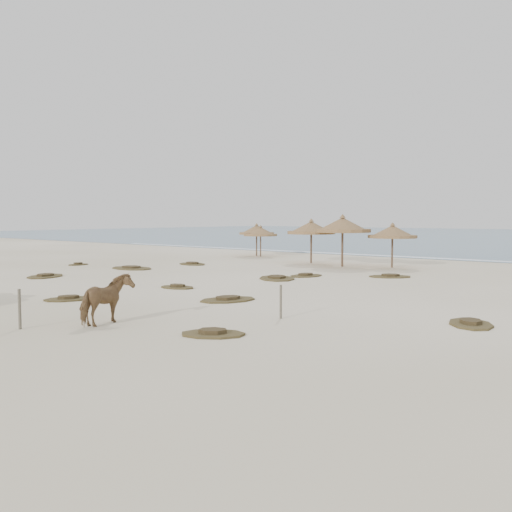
% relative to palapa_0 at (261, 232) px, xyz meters
% --- Properties ---
extents(ground, '(160.00, 160.00, 0.00)m').
position_rel_palapa_0_xyz_m(ground, '(11.36, -19.50, -1.85)').
color(ground, '#F6E6CA').
rests_on(ground, ground).
extents(foam_line, '(70.00, 0.60, 0.01)m').
position_rel_palapa_0_xyz_m(foam_line, '(11.36, 6.50, -1.85)').
color(foam_line, white).
rests_on(foam_line, ground).
extents(palapa_0, '(3.11, 3.11, 2.39)m').
position_rel_palapa_0_xyz_m(palapa_0, '(0.00, 0.00, 0.00)').
color(palapa_0, brown).
rests_on(palapa_0, ground).
extents(palapa_1, '(3.12, 3.12, 2.53)m').
position_rel_palapa_0_xyz_m(palapa_1, '(-0.73, 0.40, 0.11)').
color(palapa_1, brown).
rests_on(palapa_1, ground).
extents(palapa_2, '(3.88, 3.88, 2.91)m').
position_rel_palapa_0_xyz_m(palapa_2, '(6.38, -2.62, 0.40)').
color(palapa_2, brown).
rests_on(palapa_2, ground).
extents(palapa_3, '(3.64, 3.64, 3.18)m').
position_rel_palapa_0_xyz_m(palapa_3, '(9.27, -3.53, 0.62)').
color(palapa_3, brown).
rests_on(palapa_3, ground).
extents(palapa_4, '(3.56, 3.56, 2.69)m').
position_rel_palapa_0_xyz_m(palapa_4, '(11.88, -2.20, 0.23)').
color(palapa_4, brown).
rests_on(palapa_4, ground).
extents(horse, '(1.10, 1.79, 1.41)m').
position_rel_palapa_0_xyz_m(horse, '(13.82, -23.76, -1.15)').
color(horse, olive).
rests_on(horse, ground).
extents(fence_post_near, '(0.10, 0.10, 1.09)m').
position_rel_palapa_0_xyz_m(fence_post_near, '(12.59, -25.66, -1.31)').
color(fence_post_near, '#5F5847').
rests_on(fence_post_near, ground).
extents(fence_post_far, '(0.10, 0.10, 1.01)m').
position_rel_palapa_0_xyz_m(fence_post_far, '(17.04, -19.90, -1.35)').
color(fence_post_far, '#5F5847').
rests_on(fence_post_far, ground).
extents(scrub_0, '(2.50, 2.79, 0.16)m').
position_rel_palapa_0_xyz_m(scrub_0, '(0.88, -18.16, -1.80)').
color(scrub_0, '#4F4222').
rests_on(scrub_0, ground).
extents(scrub_1, '(2.96, 2.01, 0.16)m').
position_rel_palapa_0_xyz_m(scrub_1, '(0.61, -12.58, -1.80)').
color(scrub_1, '#4F4222').
rests_on(scrub_1, ground).
extents(scrub_2, '(1.72, 1.22, 0.16)m').
position_rel_palapa_0_xyz_m(scrub_2, '(9.28, -16.93, -1.80)').
color(scrub_2, '#4F4222').
rests_on(scrub_2, ground).
extents(scrub_3, '(3.04, 3.08, 0.16)m').
position_rel_palapa_0_xyz_m(scrub_3, '(10.39, -11.46, -1.80)').
color(scrub_3, '#4F4222').
rests_on(scrub_3, ground).
extents(scrub_4, '(1.92, 2.14, 0.16)m').
position_rel_palapa_0_xyz_m(scrub_4, '(21.75, -17.32, -1.80)').
color(scrub_4, '#4F4222').
rests_on(scrub_4, ground).
extents(scrub_6, '(2.59, 2.10, 0.16)m').
position_rel_palapa_0_xyz_m(scrub_6, '(1.22, -8.31, -1.80)').
color(scrub_6, '#4F4222').
rests_on(scrub_6, ground).
extents(scrub_7, '(2.50, 2.40, 0.16)m').
position_rel_palapa_0_xyz_m(scrub_7, '(14.26, -7.19, -1.80)').
color(scrub_7, '#4F4222').
rests_on(scrub_7, ground).
extents(scrub_8, '(0.99, 1.43, 0.16)m').
position_rel_palapa_0_xyz_m(scrub_8, '(-3.98, -13.13, -1.80)').
color(scrub_8, '#4F4222').
rests_on(scrub_8, ground).
extents(scrub_9, '(2.01, 2.47, 0.16)m').
position_rel_palapa_0_xyz_m(scrub_9, '(13.38, -18.24, -1.80)').
color(scrub_9, '#4F4222').
rests_on(scrub_9, ground).
extents(scrub_11, '(1.73, 2.04, 0.16)m').
position_rel_palapa_0_xyz_m(scrub_11, '(8.78, -21.82, -1.80)').
color(scrub_11, '#4F4222').
rests_on(scrub_11, ground).
extents(scrub_12, '(2.01, 1.85, 0.16)m').
position_rel_palapa_0_xyz_m(scrub_12, '(17.14, -22.90, -1.80)').
color(scrub_12, '#4F4222').
rests_on(scrub_12, ground).
extents(scrub_13, '(1.56, 2.11, 0.16)m').
position_rel_palapa_0_xyz_m(scrub_13, '(10.80, -9.58, -1.80)').
color(scrub_13, '#4F4222').
rests_on(scrub_13, ground).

